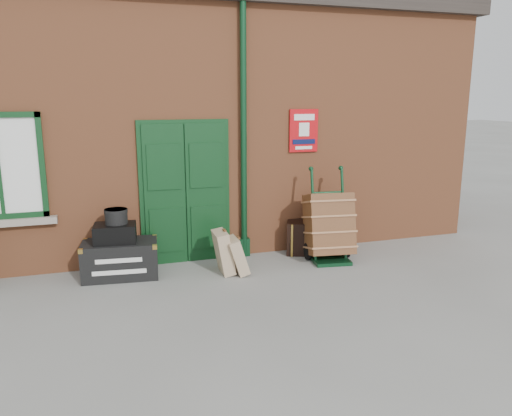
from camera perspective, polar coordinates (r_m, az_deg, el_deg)
name	(u,v)px	position (r m, az deg, el deg)	size (l,w,h in m)	color
ground	(228,291)	(6.92, -3.17, -9.49)	(80.00, 80.00, 0.00)	gray
station_building	(180,120)	(9.84, -8.63, 9.93)	(10.30, 4.30, 4.36)	#A85C36
houdini_trunk	(120,259)	(7.62, -15.24, -5.67)	(1.07, 0.59, 0.54)	black
strongbox	(115,233)	(7.51, -15.80, -2.78)	(0.59, 0.43, 0.27)	black
hatbox	(116,216)	(7.48, -15.69, -0.92)	(0.32, 0.32, 0.21)	black
suitcase_back	(223,252)	(7.51, -3.74, -5.03)	(0.18, 0.45, 0.63)	tan
suitcase_front	(237,256)	(7.48, -2.20, -5.45)	(0.16, 0.41, 0.54)	tan
porter_trolley	(329,226)	(8.12, 8.32, -2.01)	(0.81, 0.86, 1.47)	#0D341B
dark_trunk	(310,237)	(8.51, 6.16, -3.31)	(0.76, 0.50, 0.55)	black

